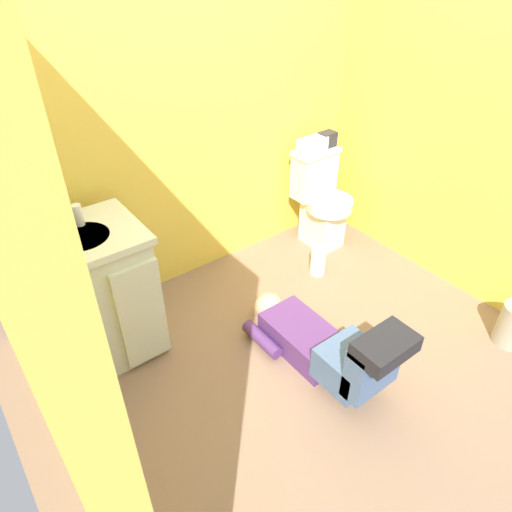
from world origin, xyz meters
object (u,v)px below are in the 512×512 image
person_plumber (325,346)px  tissue_box (312,145)px  vanity_cabinet (97,295)px  bottle_clear (66,217)px  toilet (321,200)px  soap_dispenser (30,225)px  bottle_green (54,224)px  bottle_white (78,215)px  toiletry_bag (327,139)px  faucet (68,215)px  paper_towel_roll (318,261)px

person_plumber → tissue_box: 1.51m
vanity_cabinet → bottle_clear: 0.49m
toilet → tissue_box: (-0.05, 0.09, 0.43)m
toilet → vanity_cabinet: vanity_cabinet is taller
soap_dispenser → bottle_green: soap_dispenser is taller
soap_dispenser → bottle_clear: 0.18m
vanity_cabinet → tissue_box: (1.77, 0.20, 0.38)m
tissue_box → bottle_white: (-1.74, -0.10, 0.08)m
toilet → toiletry_bag: size_ratio=6.05×
faucet → soap_dispenser: size_ratio=0.60×
tissue_box → bottle_clear: bottle_clear is taller
toiletry_bag → bottle_clear: 1.96m
person_plumber → bottle_clear: 1.54m
toiletry_bag → bottle_green: size_ratio=1.15×
toilet → person_plumber: 1.35m
paper_towel_roll → toilet: bearing=46.8°
toilet → bottle_white: bearing=-179.8°
bottle_clear → bottle_white: (0.06, 0.03, -0.03)m
toiletry_bag → bottle_clear: (-1.95, -0.13, 0.10)m
toilet → person_plumber: (-0.89, -0.99, -0.19)m
person_plumber → toiletry_bag: size_ratio=8.59×
faucet → paper_towel_roll: bearing=-13.4°
bottle_white → faucet: bearing=127.2°
soap_dispenser → bottle_white: bearing=-7.0°
soap_dispenser → bottle_clear: bearing=-20.6°
toilet → soap_dispenser: bearing=179.4°
person_plumber → vanity_cabinet: bearing=136.1°
tissue_box → bottle_green: (-1.86, -0.11, 0.07)m
bottle_clear → soap_dispenser: bearing=159.4°
soap_dispenser → bottle_clear: bottle_clear is taller
tissue_box → bottle_green: 1.87m
faucet → bottle_green: (-0.09, -0.06, 0.00)m
bottle_green → bottle_clear: 0.07m
person_plumber → bottle_green: size_ratio=9.84×
toilet → soap_dispenser: soap_dispenser is taller
vanity_cabinet → tissue_box: 1.82m
toilet → tissue_box: size_ratio=3.41×
person_plumber → bottle_clear: size_ratio=6.11×
vanity_cabinet → person_plumber: vanity_cabinet is taller
vanity_cabinet → bottle_clear: bottle_clear is taller
toiletry_bag → bottle_clear: bottle_clear is taller
bottle_green → bottle_clear: bearing=-19.6°
tissue_box → bottle_clear: bearing=-175.9°
paper_towel_roll → tissue_box: bearing=58.1°
tissue_box → bottle_green: bearing=-176.7°
toiletry_bag → bottle_green: 2.02m
bottle_white → toilet: bearing=0.2°
soap_dispenser → tissue_box: bearing=2.0°
vanity_cabinet → bottle_green: bottle_green is taller
faucet → bottle_clear: bearing=-108.3°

